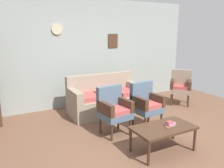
% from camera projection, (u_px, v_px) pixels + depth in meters
% --- Properties ---
extents(ground_plane, '(7.68, 7.68, 0.00)m').
position_uv_depth(ground_plane, '(139.00, 146.00, 3.93)').
color(ground_plane, brown).
extents(wall_back_with_decor, '(6.40, 0.09, 2.70)m').
position_uv_depth(wall_back_with_decor, '(81.00, 53.00, 5.89)').
color(wall_back_with_decor, '#939E99').
rests_on(wall_back_with_decor, ground).
extents(floral_couch, '(1.72, 0.82, 0.90)m').
position_uv_depth(floral_couch, '(105.00, 99.00, 5.47)').
color(floral_couch, gray).
rests_on(floral_couch, ground).
extents(armchair_near_couch_end, '(0.57, 0.54, 0.90)m').
position_uv_depth(armchair_near_couch_end, '(114.00, 108.00, 4.31)').
color(armchair_near_couch_end, slate).
rests_on(armchair_near_couch_end, ground).
extents(armchair_row_middle, '(0.56, 0.53, 0.90)m').
position_uv_depth(armchair_row_middle, '(146.00, 103.00, 4.64)').
color(armchair_row_middle, slate).
rests_on(armchair_row_middle, ground).
extents(wingback_chair_by_fireplace, '(0.71, 0.71, 0.90)m').
position_uv_depth(wingback_chair_by_fireplace, '(181.00, 86.00, 6.11)').
color(wingback_chair_by_fireplace, gray).
rests_on(wingback_chair_by_fireplace, ground).
extents(coffee_table, '(1.00, 0.56, 0.42)m').
position_uv_depth(coffee_table, '(163.00, 129.00, 3.70)').
color(coffee_table, '#472D1E').
rests_on(coffee_table, ground).
extents(book_stack_on_table, '(0.17, 0.10, 0.08)m').
position_uv_depth(book_stack_on_table, '(170.00, 124.00, 3.69)').
color(book_stack_on_table, '#D98143').
rests_on(book_stack_on_table, coffee_table).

